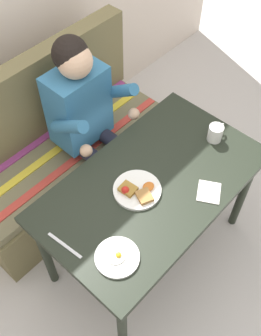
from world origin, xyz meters
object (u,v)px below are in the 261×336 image
object	(u,v)px
knife	(65,245)
person	(87,114)
couch	(62,154)
plate_breakfast	(137,190)
plate_eggs	(117,257)
coffee_mug	(216,133)
napkin	(209,192)
table	(152,192)

from	to	relation	value
knife	person	bearing A→B (deg)	33.83
couch	plate_breakfast	bearing A→B (deg)	-97.18
couch	knife	world-z (taller)	couch
couch	person	distance (m)	0.46
plate_eggs	coffee_mug	size ratio (longest dim) A/B	1.70
plate_breakfast	coffee_mug	world-z (taller)	coffee_mug
couch	napkin	world-z (taller)	couch
plate_eggs	coffee_mug	world-z (taller)	coffee_mug
couch	knife	bearing A→B (deg)	-127.26
person	plate_breakfast	bearing A→B (deg)	-109.68
table	plate_eggs	world-z (taller)	plate_eggs
couch	coffee_mug	xyz separation A→B (m)	(0.46, -0.82, 0.45)
plate_breakfast	plate_eggs	bearing A→B (deg)	-151.74
person	plate_breakfast	size ratio (longest dim) A/B	5.04
couch	person	size ratio (longest dim) A/B	1.19
table	coffee_mug	distance (m)	0.48
table	napkin	size ratio (longest dim) A/B	9.39
table	knife	size ratio (longest dim) A/B	6.00
plate_eggs	table	bearing A→B (deg)	20.17
table	couch	world-z (taller)	couch
couch	knife	distance (m)	0.97
plate_breakfast	couch	bearing A→B (deg)	82.82
plate_breakfast	napkin	world-z (taller)	plate_breakfast
person	knife	bearing A→B (deg)	-140.71
napkin	knife	xyz separation A→B (m)	(-0.68, 0.31, -0.00)
plate_breakfast	coffee_mug	distance (m)	0.56
knife	table	bearing A→B (deg)	-12.24
table	knife	bearing A→B (deg)	173.22
person	plate_eggs	xyz separation A→B (m)	(-0.53, -0.74, -0.00)
coffee_mug	knife	distance (m)	1.00
coffee_mug	knife	xyz separation A→B (m)	(-0.99, 0.12, -0.05)
knife	plate_eggs	bearing A→B (deg)	-66.99
table	napkin	xyz separation A→B (m)	(0.14, -0.24, 0.09)
knife	couch	bearing A→B (deg)	47.28
person	plate_eggs	distance (m)	0.91
plate_breakfast	plate_eggs	world-z (taller)	plate_breakfast
person	knife	distance (m)	0.83
person	knife	size ratio (longest dim) A/B	6.06
table	person	size ratio (longest dim) A/B	0.99
plate_breakfast	knife	distance (m)	0.44
table	couch	size ratio (longest dim) A/B	0.83
plate_eggs	person	bearing A→B (deg)	54.69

